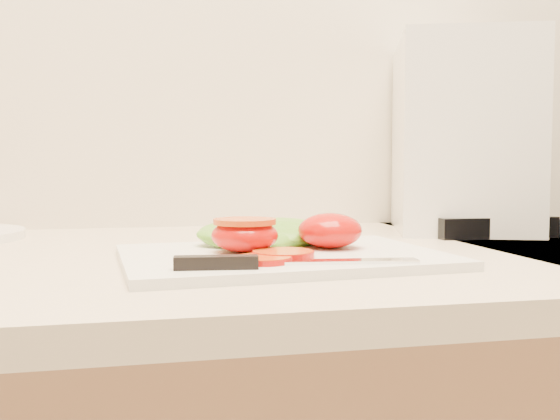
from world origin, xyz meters
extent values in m
cube|color=beige|center=(0.00, 1.68, 0.92)|extent=(3.92, 0.65, 0.03)
cube|color=silver|center=(-0.10, 1.58, 0.94)|extent=(0.36, 0.27, 0.01)
ellipsoid|color=#BF0201|center=(-0.04, 1.60, 0.96)|extent=(0.07, 0.07, 0.04)
ellipsoid|color=#BF0201|center=(-0.14, 1.59, 0.96)|extent=(0.07, 0.07, 0.04)
cylinder|color=#BA3505|center=(-0.14, 1.59, 0.97)|extent=(0.07, 0.07, 0.01)
cylinder|color=#D34F18|center=(-0.11, 1.54, 0.94)|extent=(0.06, 0.06, 0.01)
cylinder|color=#D34F18|center=(-0.14, 1.52, 0.94)|extent=(0.05, 0.05, 0.01)
ellipsoid|color=#64AA2D|center=(-0.12, 1.65, 0.95)|extent=(0.13, 0.09, 0.02)
ellipsoid|color=#64AA2D|center=(-0.08, 1.66, 0.95)|extent=(0.14, 0.13, 0.03)
cube|color=silver|center=(-0.07, 1.50, 0.94)|extent=(0.16, 0.04, 0.00)
cube|color=black|center=(-0.19, 1.49, 0.95)|extent=(0.08, 0.02, 0.01)
cube|color=white|center=(0.25, 1.84, 1.08)|extent=(0.27, 0.30, 0.30)
camera|label=1|loc=(-0.25, 0.93, 1.03)|focal=40.00mm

